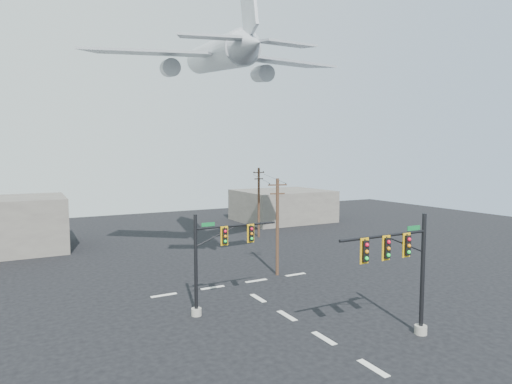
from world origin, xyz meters
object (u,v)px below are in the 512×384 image
signal_mast_near (405,270)px  signal_mast_far (214,260)px  utility_pole_b (259,201)px  utility_pole_a (277,225)px  airliner (217,56)px

signal_mast_near → signal_mast_far: (-7.85, 9.17, -0.44)m
signal_mast_near → utility_pole_b: (7.82, 31.56, 0.67)m
signal_mast_near → utility_pole_a: bearing=87.6°
airliner → signal_mast_far: bearing=165.6°
airliner → signal_mast_near: bearing=-161.3°
signal_mast_far → airliner: size_ratio=0.27×
signal_mast_near → airliner: bearing=98.4°
signal_mast_near → airliner: airliner is taller
utility_pole_b → signal_mast_far: bearing=-137.9°
utility_pole_b → airliner: bearing=-145.5°
signal_mast_near → utility_pole_a: size_ratio=0.84×
signal_mast_far → utility_pole_b: size_ratio=0.75×
utility_pole_a → signal_mast_far: bearing=-134.2°
utility_pole_b → airliner: 21.80m
signal_mast_near → utility_pole_b: utility_pole_b is taller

